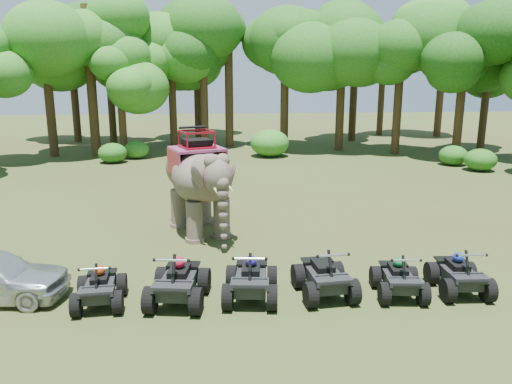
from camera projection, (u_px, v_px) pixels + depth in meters
ground at (260, 265)px, 14.60m from camera, size 110.00×110.00×0.00m
elephant at (199, 181)px, 17.17m from camera, size 3.29×4.74×3.65m
atv_0 at (99, 282)px, 11.94m from camera, size 1.27×1.67×1.17m
atv_1 at (178, 276)px, 12.05m from camera, size 1.60×2.02×1.37m
atv_2 at (251, 274)px, 12.25m from camera, size 1.51×1.93×1.33m
atv_3 at (325, 271)px, 12.45m from camera, size 1.47×1.90×1.33m
atv_4 at (399, 274)px, 12.45m from camera, size 1.33×1.71×1.18m
atv_5 at (460, 269)px, 12.64m from camera, size 1.32×1.75×1.25m
tree_0 at (229, 79)px, 36.43m from camera, size 6.99×6.99×9.99m
tree_1 at (285, 82)px, 35.47m from camera, size 6.71×6.71×9.59m
tree_2 at (341, 83)px, 34.92m from camera, size 6.66×6.66×9.52m
tree_3 at (399, 89)px, 33.38m from camera, size 6.16×6.16×8.80m
tree_4 at (461, 94)px, 31.43m from camera, size 5.83×5.83×8.33m
tree_30 at (48, 88)px, 32.31m from camera, size 6.27×6.27×8.95m
tree_31 at (121, 105)px, 32.45m from camera, size 4.80×4.80×6.85m
tree_32 at (172, 93)px, 35.88m from camera, size 5.62×5.62×8.03m
tree_33 at (111, 92)px, 37.78m from camera, size 5.60×5.60×7.99m
tree_34 at (73, 81)px, 39.37m from camera, size 6.67×6.67×9.53m
tree_35 at (47, 93)px, 39.08m from camera, size 5.42×5.42×7.75m
tree_36 at (204, 89)px, 35.52m from camera, size 6.01×6.01×8.59m
tree_37 at (485, 98)px, 34.70m from camera, size 5.19×5.19×7.42m
tree_38 at (442, 75)px, 42.49m from camera, size 7.33×7.33×10.47m
tree_39 at (354, 80)px, 39.87m from camera, size 6.81×6.81×9.72m
tree_40 at (199, 84)px, 40.68m from camera, size 6.36×6.36×9.08m
tree_41 at (91, 74)px, 32.32m from camera, size 7.52×7.52×10.74m
tree_42 at (382, 89)px, 43.83m from camera, size 5.63×5.63×8.04m
tree_43 at (197, 80)px, 42.30m from camera, size 6.79×6.79×9.70m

